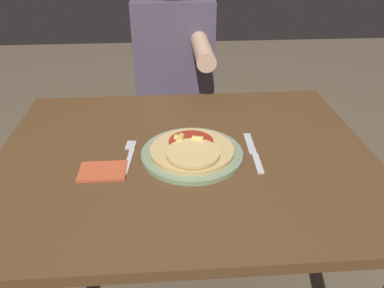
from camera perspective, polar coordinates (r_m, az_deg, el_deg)
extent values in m
cube|color=brown|center=(1.11, -1.00, -1.95)|extent=(1.10, 0.87, 0.03)
cylinder|color=brown|center=(1.70, -18.54, -6.65)|extent=(0.06, 0.06, 0.74)
cylinder|color=brown|center=(1.73, 14.99, -5.35)|extent=(0.06, 0.06, 0.74)
cylinder|color=gray|center=(1.09, 0.00, -1.50)|extent=(0.30, 0.30, 0.01)
cylinder|color=tan|center=(1.08, 0.00, -0.91)|extent=(0.24, 0.24, 0.01)
cylinder|color=#9E2819|center=(1.11, -0.13, 0.40)|extent=(0.13, 0.13, 0.00)
cylinder|color=#DDB771|center=(1.04, 0.15, -1.38)|extent=(0.15, 0.15, 0.01)
cylinder|color=#E5BC5B|center=(1.10, -1.76, 0.87)|extent=(0.03, 0.03, 0.02)
cylinder|color=#E5BC5B|center=(1.10, -2.01, 0.86)|extent=(0.03, 0.03, 0.02)
cylinder|color=#E5BC5B|center=(1.09, 0.88, 0.71)|extent=(0.04, 0.03, 0.02)
cube|color=silver|center=(1.08, -9.62, -2.54)|extent=(0.03, 0.13, 0.00)
cube|color=silver|center=(1.15, -9.30, -0.17)|extent=(0.03, 0.05, 0.00)
cube|color=silver|center=(1.07, 9.98, -2.88)|extent=(0.02, 0.10, 0.00)
cube|color=silver|center=(1.16, 8.79, 0.11)|extent=(0.03, 0.12, 0.00)
cube|color=#C6512D|center=(1.05, -13.44, -4.04)|extent=(0.13, 0.09, 0.01)
cylinder|color=#2D2D38|center=(1.98, -4.61, -3.14)|extent=(0.11, 0.11, 0.52)
cylinder|color=#2D2D38|center=(1.99, -0.12, -2.97)|extent=(0.11, 0.11, 0.52)
cube|color=#4C4256|center=(1.74, -2.75, 11.99)|extent=(0.35, 0.22, 0.57)
cylinder|color=tan|center=(1.46, 1.63, 14.05)|extent=(0.07, 0.30, 0.07)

